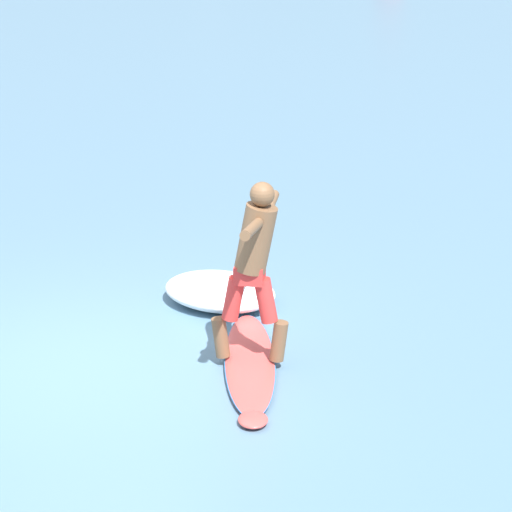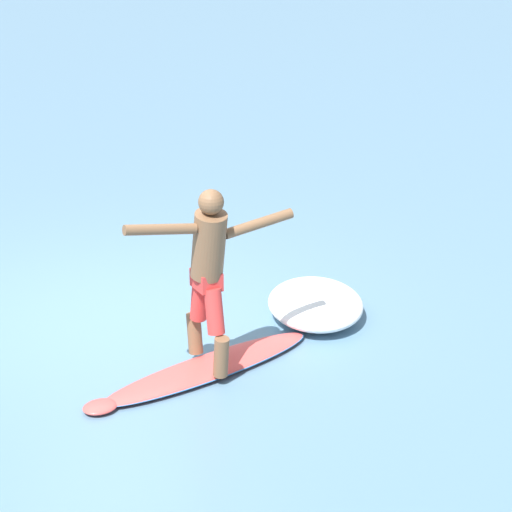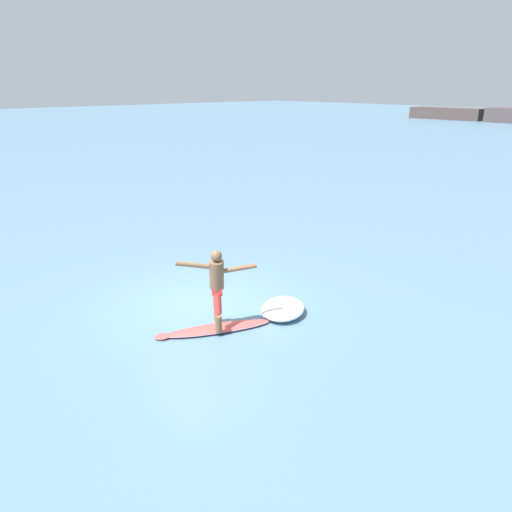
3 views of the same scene
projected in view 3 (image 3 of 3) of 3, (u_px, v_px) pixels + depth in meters
name	position (u px, v px, depth m)	size (l,w,h in m)	color
ground_plane	(204.00, 302.00, 11.39)	(200.00, 200.00, 0.00)	slate
surfboard	(216.00, 329.00, 10.07)	(1.32, 2.31, 0.21)	#DD4D48
surfer	(217.00, 283.00, 9.71)	(0.97, 1.33, 1.66)	brown
wave_foam_at_tail	(283.00, 309.00, 10.73)	(1.42, 1.50, 0.28)	white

